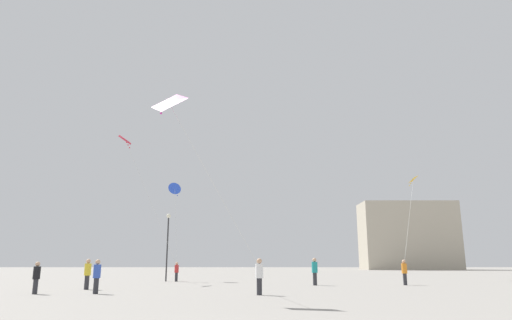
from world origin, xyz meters
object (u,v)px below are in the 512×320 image
Objects in this scene: person_in_teal at (315,270)px; person_in_black at (36,276)px; person_in_blue at (97,275)px; person_in_white at (259,275)px; person_in_yellow at (88,273)px; kite_magenta_delta at (169,104)px; kite_cobalt_diamond at (175,188)px; lamppost_east at (168,236)px; person_in_red at (177,271)px; building_left_hall at (408,236)px; person_in_orange at (404,271)px; kite_crimson_delta at (126,141)px; kite_amber_delta at (413,181)px.

person_in_teal reaches higher than person_in_black.
person_in_blue is 8.20m from person_in_white.
person_in_yellow is 0.21× the size of kite_magenta_delta.
kite_cobalt_diamond is (-7.49, 18.01, 7.19)m from person_in_white.
person_in_yellow is 0.31× the size of lamppost_east.
person_in_red is 15.14m from person_in_blue.
person_in_blue reaches higher than person_in_black.
person_in_teal is at bearing -105.45° from person_in_blue.
person_in_white is 0.31× the size of lamppost_east.
building_left_hall is (43.00, 79.03, 6.56)m from person_in_blue.
building_left_hall is 76.70m from lamppost_east.
person_in_orange is at bearing -25.25° from kite_cobalt_diamond.
person_in_red is at bearing 108.90° from person_in_orange.
person_in_blue is 90.21m from building_left_hall.
person_in_white is at bearing 172.56° from person_in_orange.
person_in_red is (-16.94, 6.29, -0.09)m from person_in_orange.
person_in_teal is at bearing -39.46° from person_in_white.
kite_crimson_delta is 0.52× the size of building_left_hall.
kite_magenta_delta is at bearing -115.51° from building_left_hall.
kite_crimson_delta is 27.65m from kite_amber_delta.
person_in_blue is at bearing -92.15° from lamppost_east.
person_in_orange is 1.00× the size of person_in_yellow.
kite_crimson_delta is (-11.16, 14.39, 10.65)m from person_in_white.
person_in_blue is at bearing -83.49° from person_in_teal.
person_in_blue is at bearing 64.79° from person_in_yellow.
lamppost_east reaches higher than person_in_teal.
person_in_red is at bearing -123.00° from building_left_hall.
person_in_black is (-21.36, -8.90, -0.09)m from person_in_orange.
person_in_yellow is 0.23× the size of kite_cobalt_diamond.
kite_amber_delta reaches higher than lamppost_east.
kite_cobalt_diamond reaches higher than person_in_white.
building_left_hall is at bearing 71.80° from kite_amber_delta.
person_in_yellow is 10.95m from person_in_white.
kite_cobalt_diamond is 0.68× the size of kite_crimson_delta.
lamppost_east reaches higher than person_in_orange.
kite_cobalt_diamond reaches higher than lamppost_east.
person_in_white is at bearing -126.24° from kite_amber_delta.
person_in_orange is 14.07m from person_in_white.
kite_amber_delta is at bearing 14.34° from kite_crimson_delta.
building_left_hall is (30.89, 70.47, 6.47)m from person_in_teal.
kite_crimson_delta is at bearing -125.08° from building_left_hall.
person_in_black is 0.93× the size of person_in_blue.
kite_crimson_delta reaches higher than lamppost_east.
person_in_teal is 0.09× the size of building_left_hall.
kite_amber_delta is at bearing 49.65° from kite_magenta_delta.
person_in_black is 11.14m from person_in_white.
kite_cobalt_diamond is (0.67, 17.14, 7.22)m from person_in_blue.
person_in_red is (4.42, 15.20, 0.00)m from person_in_black.
kite_cobalt_diamond is at bearing 104.03° from person_in_orange.
kite_cobalt_diamond is 0.35× the size of building_left_hall.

